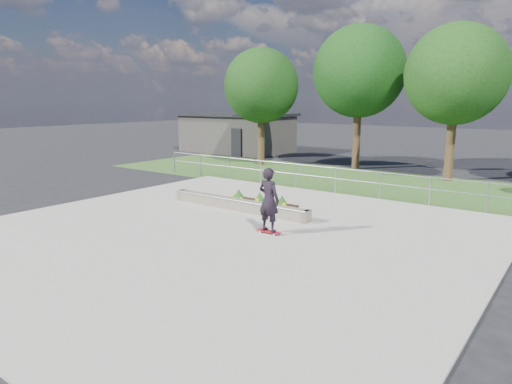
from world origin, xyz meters
The scene contains 11 objects.
ground centered at (0.00, 0.00, 0.00)m, with size 120.00×120.00×0.00m, color black.
grass_verge centered at (0.00, 11.00, 0.01)m, with size 30.00×8.00×0.02m, color #2E5020.
concrete_slab centered at (0.00, 0.00, 0.03)m, with size 15.00×15.00×0.06m, color gray.
fence centered at (0.00, 7.50, 0.77)m, with size 20.06×0.06×1.20m.
building centered at (-14.00, 18.00, 1.51)m, with size 8.40×5.40×3.00m.
tree_far_left centered at (-8.00, 13.00, 4.85)m, with size 4.55×4.55×7.15m.
tree_mid_left centered at (-2.50, 15.00, 5.61)m, with size 5.25×5.25×8.25m.
tree_mid_right centered at (3.00, 14.00, 5.23)m, with size 4.90×4.90×7.70m.
grind_ledge centered at (-1.42, 2.54, 0.26)m, with size 6.00×0.44×0.43m.
planter_bed centered at (-0.95, 3.05, 0.24)m, with size 3.00×1.20×0.61m.
skateboarder centered at (1.23, 0.75, 1.10)m, with size 0.80×0.49×2.02m.
Camera 1 is at (8.86, -10.10, 4.04)m, focal length 32.00 mm.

